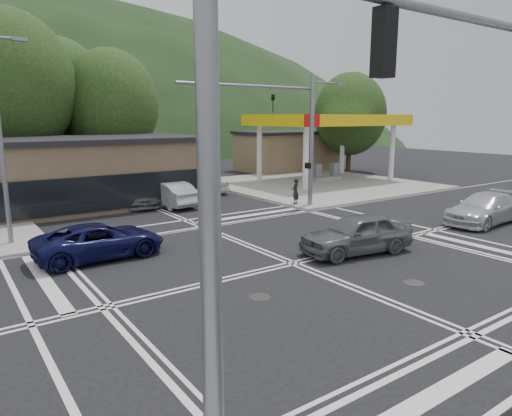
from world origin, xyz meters
TOP-DOWN VIEW (x-y plane):
  - ground at (0.00, 0.00)m, footprint 120.00×120.00m
  - sidewalk_ne at (15.00, 15.00)m, footprint 16.00×16.00m
  - gas_station_canopy at (16.99, 15.99)m, footprint 12.32×8.34m
  - convenience_store at (20.00, 25.00)m, footprint 10.00×6.00m
  - hill_north at (0.00, 90.00)m, footprint 252.00×126.00m
  - tree_n_b at (-6.00, 24.00)m, footprint 9.00×9.00m
  - tree_n_c at (1.00, 24.00)m, footprint 7.60×7.60m
  - tree_n_e at (-2.00, 28.00)m, footprint 8.40×8.40m
  - tree_ne at (24.00, 20.00)m, footprint 7.20×7.20m
  - streetlight_nw at (-8.44, 9.00)m, footprint 2.50×0.25m
  - signal_mast_ne at (6.95, 8.20)m, footprint 11.65×0.30m
  - signal_mast_sw at (-6.39, -8.20)m, footprint 9.14×0.28m
  - car_blue_west at (-5.83, 5.00)m, footprint 5.07×2.41m
  - car_grey_center at (3.03, -0.42)m, footprint 5.08×2.73m
  - car_silver_east at (12.66, -0.55)m, footprint 5.48×2.40m
  - car_queue_a at (1.00, 13.50)m, footprint 2.20×4.97m
  - car_queue_b at (5.50, 16.73)m, footprint 2.04×4.25m
  - car_northbound at (-0.50, 14.96)m, footprint 2.86×5.28m
  - pedestrian at (7.50, 8.80)m, footprint 0.70×0.60m

SIDE VIEW (x-z plane):
  - ground at x=0.00m, z-range 0.00..0.00m
  - hill_north at x=0.00m, z-range -70.00..70.00m
  - sidewalk_ne at x=15.00m, z-range 0.00..0.15m
  - car_queue_b at x=5.50m, z-range 0.00..1.40m
  - car_blue_west at x=-5.83m, z-range 0.00..1.40m
  - car_northbound at x=-0.50m, z-range 0.00..1.45m
  - car_silver_east at x=12.66m, z-range 0.00..1.57m
  - car_queue_a at x=1.00m, z-range 0.00..1.59m
  - car_grey_center at x=3.03m, z-range 0.00..1.64m
  - pedestrian at x=7.50m, z-range 0.15..1.77m
  - convenience_store at x=20.00m, z-range 0.00..3.80m
  - gas_station_canopy at x=16.99m, z-range 2.17..7.92m
  - streetlight_nw at x=-8.44m, z-range 0.55..9.55m
  - signal_mast_ne at x=6.95m, z-range 1.07..9.07m
  - signal_mast_sw at x=-6.39m, z-range 1.12..9.12m
  - tree_ne at x=24.00m, z-range 0.85..10.84m
  - tree_n_c at x=1.00m, z-range 1.06..11.93m
  - tree_n_e at x=-2.00m, z-range 1.15..13.13m
  - tree_n_b at x=-6.00m, z-range 1.30..14.28m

